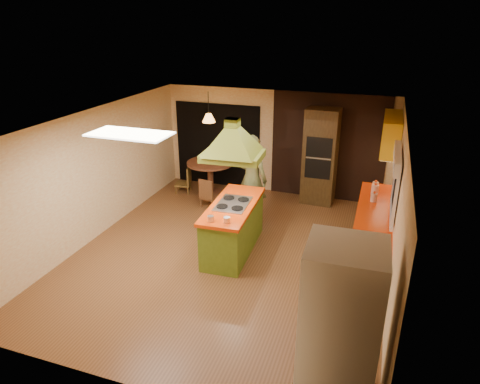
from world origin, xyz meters
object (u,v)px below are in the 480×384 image
(man, at_px, (252,179))
(wall_oven, at_px, (320,157))
(refrigerator, at_px, (340,326))
(kitchen_island, at_px, (233,227))
(dining_table, at_px, (210,171))
(canister_large, at_px, (375,190))

(man, distance_m, wall_oven, 1.90)
(refrigerator, bearing_deg, kitchen_island, 127.03)
(man, bearing_deg, kitchen_island, 103.42)
(dining_table, height_order, canister_large, canister_large)
(man, bearing_deg, refrigerator, 130.31)
(man, xyz_separation_m, canister_large, (2.44, 0.03, 0.07))
(kitchen_island, distance_m, man, 1.38)
(kitchen_island, relative_size, refrigerator, 0.96)
(kitchen_island, distance_m, wall_oven, 3.06)
(kitchen_island, xyz_separation_m, wall_oven, (1.12, 2.78, 0.63))
(kitchen_island, height_order, dining_table, kitchen_island)
(wall_oven, bearing_deg, canister_large, -46.69)
(man, height_order, refrigerator, refrigerator)
(kitchen_island, bearing_deg, refrigerator, -54.02)
(wall_oven, distance_m, dining_table, 2.64)
(wall_oven, xyz_separation_m, canister_large, (1.27, -1.46, -0.09))
(refrigerator, height_order, wall_oven, wall_oven)
(kitchen_island, height_order, canister_large, canister_large)
(dining_table, distance_m, canister_large, 4.00)
(wall_oven, relative_size, canister_large, 11.04)
(man, bearing_deg, wall_oven, -117.05)
(refrigerator, relative_size, canister_large, 9.90)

